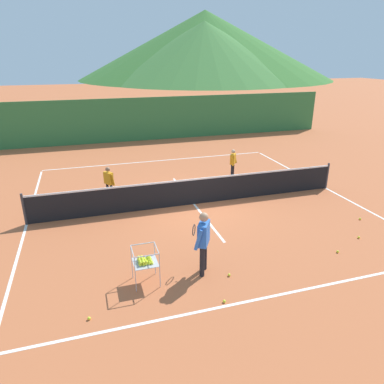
# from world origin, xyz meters

# --- Properties ---
(ground_plane) EXTENTS (120.00, 120.00, 0.00)m
(ground_plane) POSITION_xyz_m (0.00, 0.00, 0.00)
(ground_plane) COLOR #BC6038
(line_baseline_near) EXTENTS (11.21, 0.08, 0.01)m
(line_baseline_near) POSITION_xyz_m (0.00, -5.54, 0.00)
(line_baseline_near) COLOR white
(line_baseline_near) RESTS_ON ground
(line_baseline_far) EXTENTS (11.21, 0.08, 0.01)m
(line_baseline_far) POSITION_xyz_m (0.00, 5.89, 0.00)
(line_baseline_far) COLOR white
(line_baseline_far) RESTS_ON ground
(line_sideline_west) EXTENTS (0.08, 11.44, 0.01)m
(line_sideline_west) POSITION_xyz_m (-5.60, 0.00, 0.00)
(line_sideline_west) COLOR white
(line_sideline_west) RESTS_ON ground
(line_sideline_east) EXTENTS (0.08, 11.44, 0.01)m
(line_sideline_east) POSITION_xyz_m (5.60, 0.00, 0.00)
(line_sideline_east) COLOR white
(line_sideline_east) RESTS_ON ground
(line_service_center) EXTENTS (0.08, 5.92, 0.01)m
(line_service_center) POSITION_xyz_m (0.00, 0.00, 0.00)
(line_service_center) COLOR white
(line_service_center) RESTS_ON ground
(tennis_net) EXTENTS (11.28, 0.08, 1.05)m
(tennis_net) POSITION_xyz_m (0.00, 0.00, 0.50)
(tennis_net) COLOR #333338
(tennis_net) RESTS_ON ground
(instructor) EXTENTS (0.53, 0.82, 1.62)m
(instructor) POSITION_xyz_m (-1.08, -4.17, 0.97)
(instructor) COLOR black
(instructor) RESTS_ON ground
(student_0) EXTENTS (0.38, 0.52, 1.27)m
(student_0) POSITION_xyz_m (-2.86, 1.32, 0.76)
(student_0) COLOR black
(student_0) RESTS_ON ground
(student_1) EXTENTS (0.44, 0.47, 1.26)m
(student_1) POSITION_xyz_m (2.52, 2.36, 0.76)
(student_1) COLOR black
(student_1) RESTS_ON ground
(ball_cart) EXTENTS (0.58, 0.58, 0.90)m
(ball_cart) POSITION_xyz_m (-2.52, -4.18, 0.59)
(ball_cart) COLOR #B7B7BC
(ball_cart) RESTS_ON ground
(tennis_ball_0) EXTENTS (0.07, 0.07, 0.07)m
(tennis_ball_0) POSITION_xyz_m (-0.52, -4.53, 0.03)
(tennis_ball_0) COLOR yellow
(tennis_ball_0) RESTS_ON ground
(tennis_ball_1) EXTENTS (0.07, 0.07, 0.07)m
(tennis_ball_1) POSITION_xyz_m (-3.85, -5.10, 0.03)
(tennis_ball_1) COLOR yellow
(tennis_ball_1) RESTS_ON ground
(tennis_ball_2) EXTENTS (0.07, 0.07, 0.07)m
(tennis_ball_2) POSITION_xyz_m (3.87, -3.89, 0.03)
(tennis_ball_2) COLOR yellow
(tennis_ball_2) RESTS_ON ground
(tennis_ball_3) EXTENTS (0.07, 0.07, 0.07)m
(tennis_ball_3) POSITION_xyz_m (2.74, -4.39, 0.03)
(tennis_ball_3) COLOR yellow
(tennis_ball_3) RESTS_ON ground
(tennis_ball_4) EXTENTS (0.07, 0.07, 0.07)m
(tennis_ball_4) POSITION_xyz_m (4.82, -2.86, 0.03)
(tennis_ball_4) COLOR yellow
(tennis_ball_4) RESTS_ON ground
(tennis_ball_5) EXTENTS (0.07, 0.07, 0.07)m
(tennis_ball_5) POSITION_xyz_m (-1.01, -5.42, 0.03)
(tennis_ball_5) COLOR yellow
(tennis_ball_5) RESTS_ON ground
(windscreen_fence) EXTENTS (24.65, 0.08, 2.63)m
(windscreen_fence) POSITION_xyz_m (0.00, 10.73, 1.32)
(windscreen_fence) COLOR #33753D
(windscreen_fence) RESTS_ON ground
(hill_0) EXTENTS (41.60, 41.60, 11.18)m
(hill_0) POSITION_xyz_m (21.14, 60.41, 5.59)
(hill_0) COLOR #427A38
(hill_0) RESTS_ON ground
(hill_1) EXTENTS (54.93, 54.93, 13.95)m
(hill_1) POSITION_xyz_m (23.87, 68.05, 6.98)
(hill_1) COLOR #38702D
(hill_1) RESTS_ON ground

